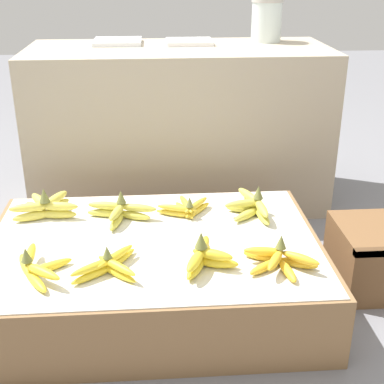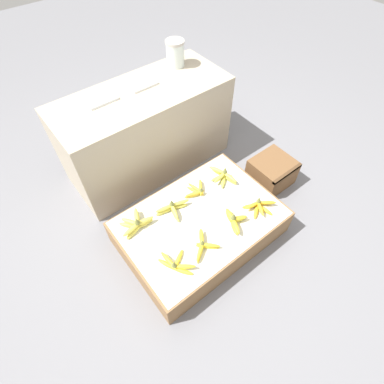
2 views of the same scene
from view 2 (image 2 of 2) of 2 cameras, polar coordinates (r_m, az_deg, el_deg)
ground_plane at (r=2.19m, az=1.47°, el=-8.22°), size 10.00×10.00×0.00m
display_platform at (r=2.10m, az=1.53°, el=-6.66°), size 1.06×0.73×0.23m
back_vendor_table at (r=2.42m, az=-8.65°, el=11.36°), size 1.29×0.54×0.70m
wooden_crate at (r=2.49m, az=14.93°, el=3.72°), size 0.31×0.29×0.22m
banana_bunch_front_left at (r=1.81m, az=-3.08°, el=-13.56°), size 0.17×0.23×0.10m
banana_bunch_front_midleft at (r=1.87m, az=2.14°, el=-10.10°), size 0.19×0.20×0.08m
banana_bunch_front_midright at (r=1.97m, az=8.09°, el=-5.32°), size 0.17×0.21×0.11m
banana_bunch_front_right at (r=2.07m, az=12.75°, el=-2.67°), size 0.21×0.18×0.09m
banana_bunch_middle_left at (r=1.97m, az=-10.65°, el=-5.89°), size 0.24×0.17×0.11m
banana_bunch_middle_midleft at (r=2.01m, az=-3.70°, el=-3.15°), size 0.24×0.16×0.10m
banana_bunch_middle_midright at (r=2.11m, az=0.98°, el=0.32°), size 0.20×0.15×0.08m
banana_bunch_middle_right at (r=2.19m, az=5.87°, el=3.07°), size 0.15×0.24×0.10m
glass_jar at (r=2.45m, az=-3.21°, el=24.90°), size 0.14×0.14×0.19m
foam_tray_white at (r=2.29m, az=-9.88°, el=19.84°), size 0.20×0.17×0.02m
foam_tray_dark at (r=2.21m, az=-17.47°, el=16.91°), size 0.21×0.20×0.02m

